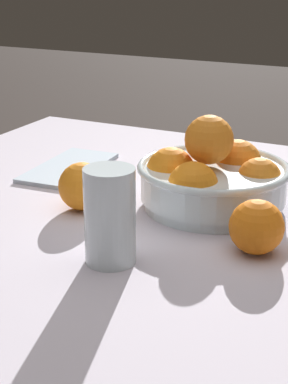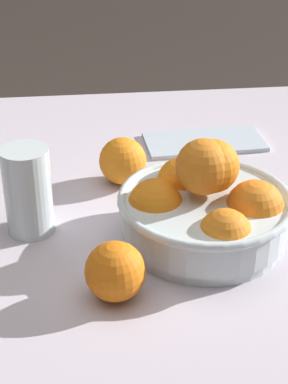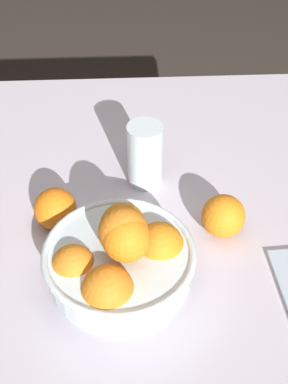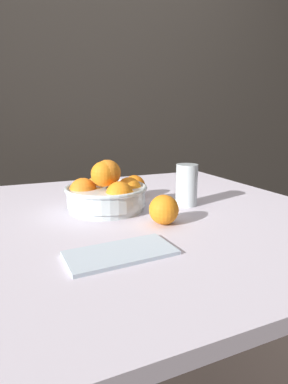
{
  "view_description": "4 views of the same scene",
  "coord_description": "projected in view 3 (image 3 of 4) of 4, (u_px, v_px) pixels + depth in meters",
  "views": [
    {
      "loc": [
        0.81,
        0.38,
        1.11
      ],
      "look_at": [
        0.02,
        -0.01,
        0.79
      ],
      "focal_mm": 60.0,
      "sensor_mm": 36.0,
      "label": 1
    },
    {
      "loc": [
        0.05,
        0.8,
        1.24
      ],
      "look_at": [
        -0.03,
        0.03,
        0.8
      ],
      "focal_mm": 60.0,
      "sensor_mm": 36.0,
      "label": 2
    },
    {
      "loc": [
        -0.67,
        0.04,
        1.44
      ],
      "look_at": [
        0.04,
        0.01,
        0.78
      ],
      "focal_mm": 50.0,
      "sensor_mm": 36.0,
      "label": 3
    },
    {
      "loc": [
        -0.35,
        -0.8,
        1.0
      ],
      "look_at": [
        0.01,
        0.05,
        0.77
      ],
      "focal_mm": 28.0,
      "sensor_mm": 36.0,
      "label": 4
    }
  ],
  "objects": [
    {
      "name": "fruit_bowl",
      "position": [
        120.0,
        259.0,
        0.85
      ],
      "size": [
        0.25,
        0.25,
        0.15
      ],
      "color": "silver",
      "rests_on": "dining_table"
    },
    {
      "name": "juice_glass",
      "position": [
        147.0,
        156.0,
        1.03
      ],
      "size": [
        0.07,
        0.07,
        0.13
      ],
      "color": "#F4A314",
      "rests_on": "dining_table"
    },
    {
      "name": "dining_table",
      "position": [
        148.0,
        256.0,
        1.03
      ],
      "size": [
        1.05,
        1.08,
        0.73
      ],
      "color": "silver",
      "rests_on": "ground_plane"
    },
    {
      "name": "orange_loose_near_bowl",
      "position": [
        223.0,
        216.0,
        0.94
      ],
      "size": [
        0.08,
        0.08,
        0.08
      ],
      "primitive_type": "sphere",
      "color": "orange",
      "rests_on": "dining_table"
    },
    {
      "name": "orange_loose_front",
      "position": [
        55.0,
        209.0,
        0.96
      ],
      "size": [
        0.08,
        0.08,
        0.08
      ],
      "primitive_type": "sphere",
      "color": "orange",
      "rests_on": "dining_table"
    }
  ]
}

